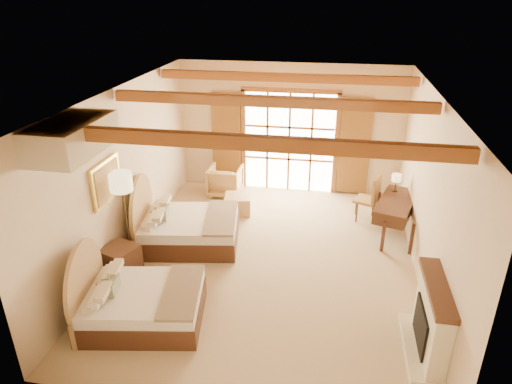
% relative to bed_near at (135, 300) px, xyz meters
% --- Properties ---
extents(floor, '(7.00, 7.00, 0.00)m').
position_rel_bed_near_xyz_m(floor, '(1.79, 2.04, -0.36)').
color(floor, tan).
rests_on(floor, ground).
extents(wall_back, '(5.50, 0.00, 5.50)m').
position_rel_bed_near_xyz_m(wall_back, '(1.79, 5.54, 1.24)').
color(wall_back, beige).
rests_on(wall_back, ground).
extents(wall_left, '(0.00, 7.00, 7.00)m').
position_rel_bed_near_xyz_m(wall_left, '(-0.96, 2.04, 1.24)').
color(wall_left, beige).
rests_on(wall_left, ground).
extents(wall_right, '(0.00, 7.00, 7.00)m').
position_rel_bed_near_xyz_m(wall_right, '(4.54, 2.04, 1.24)').
color(wall_right, beige).
rests_on(wall_right, ground).
extents(ceiling, '(7.00, 7.00, 0.00)m').
position_rel_bed_near_xyz_m(ceiling, '(1.79, 2.04, 2.84)').
color(ceiling, '#BB7737').
rests_on(ceiling, ground).
extents(ceiling_beams, '(5.39, 4.60, 0.18)m').
position_rel_bed_near_xyz_m(ceiling_beams, '(1.79, 2.04, 2.72)').
color(ceiling_beams, '#97471F').
rests_on(ceiling_beams, ceiling).
extents(french_doors, '(3.95, 0.08, 2.60)m').
position_rel_bed_near_xyz_m(french_doors, '(1.79, 5.48, 0.89)').
color(french_doors, white).
rests_on(french_doors, ground).
extents(fireplace, '(0.46, 1.40, 1.16)m').
position_rel_bed_near_xyz_m(fireplace, '(4.38, 0.04, 0.15)').
color(fireplace, beige).
rests_on(fireplace, ground).
extents(painting, '(0.06, 0.95, 0.75)m').
position_rel_bed_near_xyz_m(painting, '(-0.92, 1.29, 1.39)').
color(painting, '#F0D957').
rests_on(painting, wall_left).
extents(canopy_valance, '(0.70, 1.40, 0.45)m').
position_rel_bed_near_xyz_m(canopy_valance, '(-0.61, 0.04, 2.59)').
color(canopy_valance, beige).
rests_on(canopy_valance, ceiling).
extents(bed_near, '(2.03, 1.65, 1.20)m').
position_rel_bed_near_xyz_m(bed_near, '(0.00, 0.00, 0.00)').
color(bed_near, '#472817').
rests_on(bed_near, floor).
extents(bed_far, '(2.17, 1.76, 1.29)m').
position_rel_bed_near_xyz_m(bed_far, '(-0.03, 2.39, 0.03)').
color(bed_far, '#472817').
rests_on(bed_far, floor).
extents(nightstand, '(0.71, 0.71, 0.67)m').
position_rel_bed_near_xyz_m(nightstand, '(-0.68, 0.95, -0.03)').
color(nightstand, '#472817').
rests_on(nightstand, floor).
extents(floor_lamp, '(0.40, 0.40, 1.88)m').
position_rel_bed_near_xyz_m(floor_lamp, '(-0.71, 1.41, 1.24)').
color(floor_lamp, '#372C1A').
rests_on(floor_lamp, floor).
extents(armchair, '(0.80, 0.82, 0.74)m').
position_rel_bed_near_xyz_m(armchair, '(0.27, 4.87, 0.01)').
color(armchair, tan).
rests_on(armchair, floor).
extents(ottoman, '(0.67, 0.67, 0.42)m').
position_rel_bed_near_xyz_m(ottoman, '(0.79, 3.94, -0.15)').
color(ottoman, tan).
rests_on(ottoman, floor).
extents(desk, '(1.07, 1.64, 0.82)m').
position_rel_bed_near_xyz_m(desk, '(4.24, 3.47, 0.08)').
color(desk, '#472817').
rests_on(desk, floor).
extents(desk_chair, '(0.62, 0.60, 1.06)m').
position_rel_bed_near_xyz_m(desk_chair, '(3.71, 4.12, -0.03)').
color(desk_chair, olive).
rests_on(desk_chair, floor).
extents(desk_lamp, '(0.19, 0.19, 0.39)m').
position_rel_bed_near_xyz_m(desk_lamp, '(4.24, 3.93, 0.75)').
color(desk_lamp, '#372C1A').
rests_on(desk_lamp, desk).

